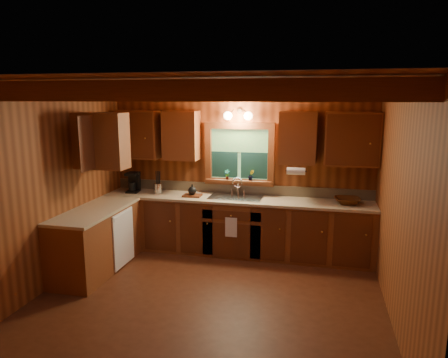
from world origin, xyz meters
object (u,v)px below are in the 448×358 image
(coffee_maker, at_px, (133,182))
(wicker_basket, at_px, (347,201))
(cutting_board, at_px, (192,196))
(sink, at_px, (236,200))

(coffee_maker, relative_size, wicker_basket, 0.88)
(cutting_board, distance_m, wicker_basket, 2.36)
(wicker_basket, bearing_deg, coffee_maker, 179.76)
(cutting_board, bearing_deg, coffee_maker, 174.71)
(coffee_maker, height_order, cutting_board, coffee_maker)
(cutting_board, relative_size, wicker_basket, 0.76)
(sink, bearing_deg, wicker_basket, -0.24)
(sink, height_order, cutting_board, sink)
(sink, distance_m, cutting_board, 0.69)
(coffee_maker, xyz_separation_m, cutting_board, (1.04, -0.08, -0.15))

